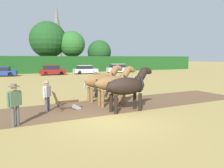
# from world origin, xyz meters

# --- Properties ---
(ground_plane) EXTENTS (240.00, 240.00, 0.00)m
(ground_plane) POSITION_xyz_m (0.00, 0.00, 0.00)
(ground_plane) COLOR #A88E4C
(plowed_furrow_strip) EXTENTS (25.53, 4.39, 0.01)m
(plowed_furrow_strip) POSITION_xyz_m (-2.49, 2.61, 0.00)
(plowed_furrow_strip) COLOR brown
(plowed_furrow_strip) RESTS_ON ground
(hedgerow) EXTENTS (71.36, 1.59, 3.01)m
(hedgerow) POSITION_xyz_m (0.00, 32.07, 1.51)
(hedgerow) COLOR #1E511E
(hedgerow) RESTS_ON ground
(tree_center_right) EXTENTS (7.24, 7.24, 9.90)m
(tree_center_right) POSITION_xyz_m (3.69, 37.01, 6.27)
(tree_center_right) COLOR #423323
(tree_center_right) RESTS_ON ground
(tree_right) EXTENTS (5.20, 5.20, 8.04)m
(tree_right) POSITION_xyz_m (8.11, 35.24, 5.42)
(tree_right) COLOR #423323
(tree_right) RESTS_ON ground
(tree_far_right) EXTENTS (5.11, 5.11, 6.50)m
(tree_far_right) POSITION_xyz_m (14.25, 35.79, 3.94)
(tree_far_right) COLOR #423323
(tree_far_right) RESTS_ON ground
(church_spire) EXTENTS (3.01, 3.01, 19.58)m
(church_spire) POSITION_xyz_m (10.89, 62.78, 10.24)
(church_spire) COLOR gray
(church_spire) RESTS_ON ground
(draft_horse_lead_left) EXTENTS (2.84, 0.98, 2.32)m
(draft_horse_lead_left) POSITION_xyz_m (1.48, 1.13, 1.30)
(draft_horse_lead_left) COLOR black
(draft_horse_lead_left) RESTS_ON ground
(draft_horse_lead_right) EXTENTS (2.76, 0.92, 2.31)m
(draft_horse_lead_right) POSITION_xyz_m (1.44, 2.70, 1.29)
(draft_horse_lead_right) COLOR brown
(draft_horse_lead_right) RESTS_ON ground
(draft_horse_trail_left) EXTENTS (2.83, 1.01, 2.32)m
(draft_horse_trail_left) POSITION_xyz_m (1.40, 4.27, 1.28)
(draft_horse_trail_left) COLOR brown
(draft_horse_trail_left) RESTS_ON ground
(plow) EXTENTS (1.48, 0.47, 1.13)m
(plow) POSITION_xyz_m (-1.15, 2.64, 0.31)
(plow) COLOR #4C331E
(plow) RESTS_ON ground
(farmer_at_plow) EXTENTS (0.44, 0.51, 1.59)m
(farmer_at_plow) POSITION_xyz_m (-2.26, 2.80, 0.91)
(farmer_at_plow) COLOR #4C4C4C
(farmer_at_plow) RESTS_ON ground
(farmer_beside_team) EXTENTS (0.44, 0.67, 1.73)m
(farmer_beside_team) POSITION_xyz_m (1.56, 5.77, 1.02)
(farmer_beside_team) COLOR #4C4C4C
(farmer_beside_team) RESTS_ON ground
(farmer_onlooker_left) EXTENTS (0.56, 0.45, 1.71)m
(farmer_onlooker_left) POSITION_xyz_m (-3.81, 0.86, 1.00)
(farmer_onlooker_left) COLOR #4C4C4C
(farmer_onlooker_left) RESTS_ON ground
(parked_car_left) EXTENTS (4.28, 2.59, 1.41)m
(parked_car_left) POSITION_xyz_m (-4.71, 27.43, 0.69)
(parked_car_left) COLOR navy
(parked_car_left) RESTS_ON ground
(parked_car_center_left) EXTENTS (3.89, 1.87, 1.58)m
(parked_car_center_left) POSITION_xyz_m (2.42, 26.70, 0.75)
(parked_car_center_left) COLOR maroon
(parked_car_center_left) RESTS_ON ground
(parked_car_center) EXTENTS (4.09, 2.01, 1.45)m
(parked_car_center) POSITION_xyz_m (7.92, 26.82, 0.70)
(parked_car_center) COLOR silver
(parked_car_center) RESTS_ON ground
(parked_car_center_right) EXTENTS (4.47, 2.44, 1.60)m
(parked_car_center_right) POSITION_xyz_m (14.40, 27.14, 0.76)
(parked_car_center_right) COLOR silver
(parked_car_center_right) RESTS_ON ground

